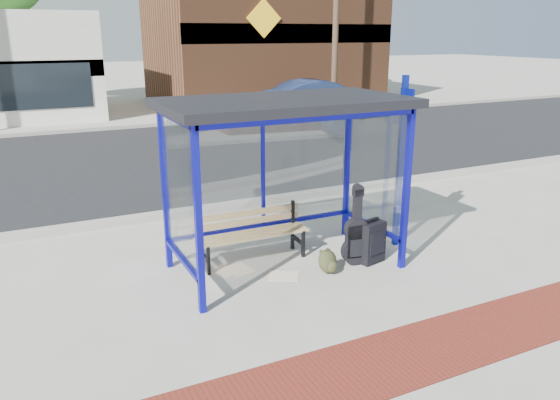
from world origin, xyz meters
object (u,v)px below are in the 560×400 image
guitar_bag (356,237)px  suitcase (371,242)px  parked_car (322,99)px  fire_hydrant (366,100)px  bench (251,231)px  backpack (328,262)px

guitar_bag → suitcase: bearing=2.8°
parked_car → fire_hydrant: 4.02m
fire_hydrant → bench: bearing=-130.2°
guitar_bag → backpack: 0.58m
bench → suitcase: size_ratio=2.48×
bench → guitar_bag: (1.30, -0.82, -0.03)m
suitcase → guitar_bag: bearing=159.0°
suitcase → backpack: suitcase is taller
bench → parked_car: bearing=56.5°
suitcase → fire_hydrant: size_ratio=1.03×
guitar_bag → bench: bearing=157.9°
bench → fire_hydrant: bearing=50.8°
bench → backpack: bench is taller
suitcase → bench: bearing=137.5°
guitar_bag → suitcase: (0.25, -0.03, -0.10)m
backpack → parked_car: (7.18, 12.50, 0.59)m
bench → backpack: size_ratio=4.87×
bench → guitar_bag: 1.53m
guitar_bag → suitcase: guitar_bag is taller
guitar_bag → fire_hydrant: guitar_bag is taller
bench → fire_hydrant: bench is taller
bench → parked_car: size_ratio=0.37×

